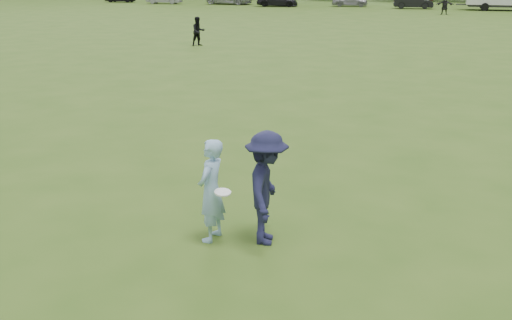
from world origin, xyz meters
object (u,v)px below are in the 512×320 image
(defender, at_px, (267,188))
(player_far_a, at_px, (198,31))
(player_far_d, at_px, (445,5))
(car_e, at_px, (350,0))
(thrower, at_px, (211,190))
(car_d, at_px, (277,0))
(car_f, at_px, (413,2))

(defender, bearing_deg, player_far_a, 14.51)
(player_far_d, distance_m, car_e, 13.77)
(thrower, relative_size, player_far_d, 0.99)
(player_far_a, height_order, car_d, player_far_a)
(defender, bearing_deg, thrower, 90.74)
(thrower, relative_size, car_e, 0.44)
(player_far_d, relative_size, car_e, 0.44)
(car_d, xyz_separation_m, car_e, (7.86, 2.38, 0.01))
(player_far_a, height_order, car_e, player_far_a)
(defender, distance_m, player_far_d, 52.02)
(thrower, distance_m, car_d, 60.61)
(player_far_a, distance_m, car_f, 37.23)
(defender, height_order, car_f, defender)
(car_f, bearing_deg, thrower, 174.05)
(thrower, relative_size, car_d, 0.38)
(thrower, relative_size, defender, 0.92)
(defender, xyz_separation_m, car_d, (-14.97, 58.79, -0.28))
(player_far_d, xyz_separation_m, car_e, (-10.20, 9.24, -0.20))
(thrower, xyz_separation_m, player_far_a, (-9.69, 23.85, -0.05))
(player_far_a, distance_m, player_far_d, 31.38)
(car_e, relative_size, car_f, 0.96)
(defender, xyz_separation_m, car_e, (-7.11, 61.17, -0.27))
(player_far_a, distance_m, car_e, 37.64)
(thrower, xyz_separation_m, car_f, (0.82, 59.56, -0.19))
(defender, relative_size, player_far_a, 1.16)
(player_far_d, height_order, car_d, player_far_d)
(player_far_d, bearing_deg, thrower, -93.73)
(thrower, bearing_deg, player_far_d, -179.39)
(player_far_a, bearing_deg, thrower, -112.93)
(defender, bearing_deg, car_d, 4.71)
(player_far_a, relative_size, car_f, 0.39)
(defender, bearing_deg, player_far_d, -12.98)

